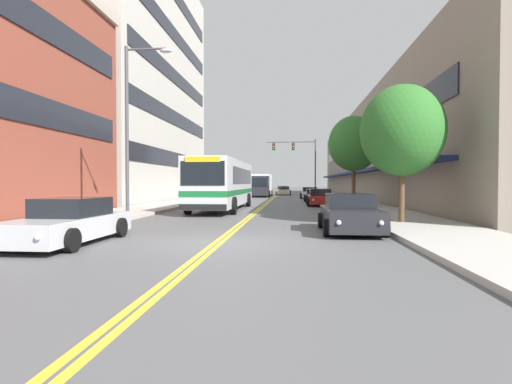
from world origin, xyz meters
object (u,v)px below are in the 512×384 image
at_px(box_truck, 261,185).
at_px(traffic_signal_mast, 299,156).
at_px(fire_hydrant, 374,209).
at_px(car_navy_moving_second, 283,190).
at_px(car_red_parked_right_mid, 320,198).
at_px(car_white_parked_right_far, 310,193).
at_px(car_slate_blue_parked_right_end, 315,196).
at_px(car_charcoal_parked_right_foreground, 350,215).
at_px(street_tree_right_mid, 354,144).
at_px(car_beige_moving_lead, 284,191).
at_px(street_lamp_left_near, 133,118).
at_px(car_black_parked_left_far, 232,194).
at_px(car_silver_parked_left_mid, 70,222).
at_px(street_tree_right_near, 402,131).
at_px(car_champagne_parked_left_near, 222,195).
at_px(city_bus, 224,183).

distance_m(box_truck, traffic_signal_mast, 6.22).
bearing_deg(fire_hydrant, traffic_signal_mast, 94.79).
xyz_separation_m(box_truck, fire_hydrant, (7.74, -32.99, -0.93)).
bearing_deg(traffic_signal_mast, car_navy_moving_second, 97.92).
bearing_deg(car_navy_moving_second, car_red_parked_right_mid, -84.37).
xyz_separation_m(car_white_parked_right_far, car_slate_blue_parked_right_end, (0.12, -7.75, -0.04)).
height_order(car_red_parked_right_mid, car_navy_moving_second, car_red_parked_right_mid).
distance_m(car_charcoal_parked_right_foreground, street_tree_right_mid, 15.71).
xyz_separation_m(car_beige_moving_lead, street_lamp_left_near, (-6.00, -41.23, 4.13)).
relative_size(car_black_parked_left_far, car_navy_moving_second, 1.13).
height_order(car_silver_parked_left_mid, box_truck, box_truck).
bearing_deg(car_silver_parked_left_mid, street_tree_right_mid, 59.08).
height_order(traffic_signal_mast, street_tree_right_near, traffic_signal_mast).
relative_size(car_black_parked_left_far, car_slate_blue_parked_right_end, 1.06).
xyz_separation_m(car_red_parked_right_mid, car_slate_blue_parked_right_end, (-0.03, 7.21, -0.06)).
bearing_deg(car_black_parked_left_far, car_champagne_parked_left_near, -90.08).
relative_size(car_red_parked_right_mid, street_tree_right_near, 0.75).
height_order(car_champagne_parked_left_near, car_red_parked_right_mid, car_red_parked_right_mid).
xyz_separation_m(car_black_parked_left_far, car_red_parked_right_mid, (8.70, -11.43, 0.03)).
bearing_deg(car_navy_moving_second, traffic_signal_mast, -82.08).
relative_size(box_truck, street_lamp_left_near, 0.93).
bearing_deg(street_lamp_left_near, car_beige_moving_lead, 81.72).
relative_size(city_bus, fire_hydrant, 14.46).
height_order(car_silver_parked_left_mid, car_red_parked_right_mid, car_silver_parked_left_mid).
relative_size(car_black_parked_left_far, car_white_parked_right_far, 1.08).
bearing_deg(street_lamp_left_near, box_truck, 84.58).
bearing_deg(car_black_parked_left_far, car_navy_moving_second, 79.91).
distance_m(car_white_parked_right_far, street_lamp_left_near, 30.55).
height_order(car_silver_parked_left_mid, car_beige_moving_lead, car_silver_parked_left_mid).
distance_m(street_lamp_left_near, street_tree_right_mid, 16.81).
height_order(city_bus, car_white_parked_right_far, city_bus).
height_order(car_red_parked_right_mid, fire_hydrant, car_red_parked_right_mid).
distance_m(car_navy_moving_second, box_truck, 18.94).
xyz_separation_m(car_silver_parked_left_mid, car_navy_moving_second, (4.93, 59.03, -0.03)).
bearing_deg(car_champagne_parked_left_near, street_tree_right_near, -60.43).
bearing_deg(car_silver_parked_left_mid, car_black_parked_left_far, 89.89).
bearing_deg(car_beige_moving_lead, car_white_parked_right_far, -75.23).
xyz_separation_m(car_silver_parked_left_mid, traffic_signal_mast, (7.51, 40.47, 4.65)).
height_order(car_navy_moving_second, street_tree_right_near, street_tree_right_near).
bearing_deg(car_silver_parked_left_mid, car_navy_moving_second, 85.23).
height_order(car_charcoal_parked_right_foreground, street_tree_right_mid, street_tree_right_mid).
bearing_deg(traffic_signal_mast, box_truck, -177.63).
xyz_separation_m(city_bus, car_charcoal_parked_right_foreground, (6.68, -11.84, -1.17)).
xyz_separation_m(car_champagne_parked_left_near, car_slate_blue_parked_right_end, (8.67, 2.00, -0.06)).
bearing_deg(car_beige_moving_lead, car_black_parked_left_far, -108.30).
xyz_separation_m(car_champagne_parked_left_near, street_lamp_left_near, (-0.71, -19.06, 4.11)).
xyz_separation_m(city_bus, box_truck, (0.59, 24.97, -0.29)).
xyz_separation_m(car_navy_moving_second, traffic_signal_mast, (2.58, -18.56, 4.68)).
height_order(car_charcoal_parked_right_foreground, fire_hydrant, car_charcoal_parked_right_foreground).
bearing_deg(traffic_signal_mast, street_lamp_left_near, -103.48).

